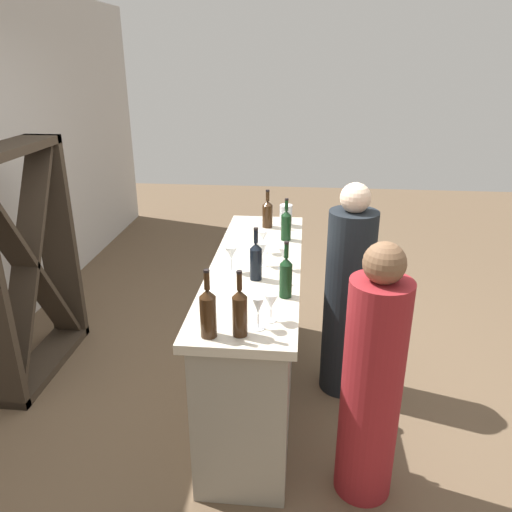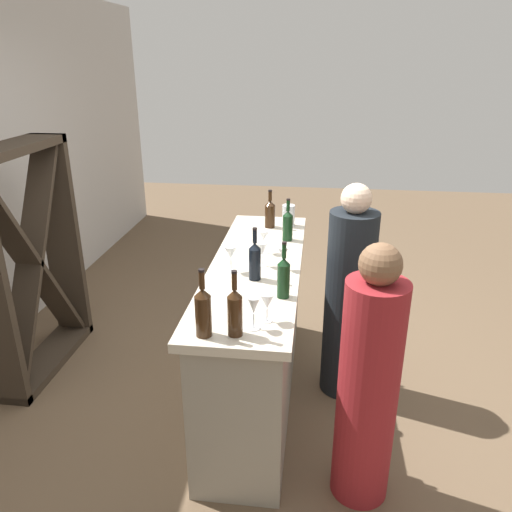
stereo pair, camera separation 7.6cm
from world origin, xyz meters
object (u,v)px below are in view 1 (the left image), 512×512
(water_pitcher, at_px, (286,215))
(person_center_guest, at_px, (372,385))
(wine_bottle_rightmost_dark_green, at_px, (286,224))
(wine_glass_near_left, at_px, (283,254))
(wine_bottle_second_left_amber_brown, at_px, (240,311))
(wine_glass_near_right, at_px, (258,307))
(wine_glass_near_center, at_px, (271,302))
(person_left_guest, at_px, (348,300))
(wine_bottle_leftmost_amber_brown, at_px, (208,311))
(wine_bottle_second_right_near_black, at_px, (256,260))
(wine_glass_far_left, at_px, (262,250))
(wine_rack, at_px, (26,265))
(wine_bottle_far_right_amber_brown, at_px, (267,213))
(wine_glass_far_right, at_px, (231,253))
(wine_bottle_center_dark_green, at_px, (286,276))
(wine_glass_far_center, at_px, (263,237))

(water_pitcher, xyz_separation_m, person_center_guest, (-1.54, -0.51, -0.40))
(wine_bottle_rightmost_dark_green, bearing_deg, wine_glass_near_left, -179.40)
(wine_bottle_second_left_amber_brown, height_order, wine_glass_near_right, wine_bottle_second_left_amber_brown)
(wine_bottle_second_left_amber_brown, height_order, wine_bottle_rightmost_dark_green, wine_bottle_second_left_amber_brown)
(wine_glass_near_left, height_order, person_center_guest, person_center_guest)
(water_pitcher, relative_size, person_center_guest, 0.11)
(wine_glass_near_center, height_order, person_left_guest, person_left_guest)
(wine_glass_near_right, bearing_deg, wine_bottle_second_left_amber_brown, 131.12)
(wine_bottle_leftmost_amber_brown, xyz_separation_m, person_center_guest, (0.13, -0.79, -0.45))
(wine_bottle_second_right_near_black, xyz_separation_m, wine_glass_far_left, (0.21, -0.02, -0.02))
(wine_glass_near_right, relative_size, water_pitcher, 1.01)
(wine_bottle_second_left_amber_brown, xyz_separation_m, water_pitcher, (1.65, -0.14, -0.04))
(wine_glass_near_left, height_order, wine_glass_near_right, wine_glass_near_right)
(wine_rack, height_order, person_left_guest, wine_rack)
(wine_bottle_rightmost_dark_green, relative_size, wine_glass_far_left, 2.00)
(wine_glass_near_right, relative_size, person_left_guest, 0.11)
(wine_bottle_leftmost_amber_brown, relative_size, wine_glass_near_center, 2.23)
(wine_bottle_second_left_amber_brown, relative_size, wine_bottle_rightmost_dark_green, 1.08)
(water_pitcher, bearing_deg, wine_bottle_second_right_near_black, 172.58)
(wine_bottle_rightmost_dark_green, distance_m, wine_bottle_far_right_amber_brown, 0.31)
(wine_glass_far_left, xyz_separation_m, person_center_guest, (-0.73, -0.62, -0.42))
(wine_rack, distance_m, wine_glass_far_right, 1.57)
(wine_glass_near_center, bearing_deg, wine_bottle_rightmost_dark_green, -1.18)
(wine_bottle_rightmost_dark_green, xyz_separation_m, wine_glass_near_center, (-1.18, 0.02, -0.01))
(wine_glass_far_left, bearing_deg, wine_rack, 83.31)
(wine_rack, relative_size, wine_glass_near_center, 11.06)
(wine_glass_far_left, bearing_deg, water_pitcher, -7.95)
(wine_glass_near_left, height_order, wine_glass_far_right, wine_glass_far_right)
(wine_glass_near_right, bearing_deg, wine_glass_near_center, -36.03)
(wine_bottle_second_left_amber_brown, relative_size, wine_glass_far_left, 2.16)
(wine_glass_near_center, distance_m, water_pitcher, 1.50)
(wine_bottle_center_dark_green, height_order, wine_bottle_second_right_near_black, wine_bottle_center_dark_green)
(wine_bottle_second_right_near_black, distance_m, wine_glass_near_left, 0.23)
(wine_glass_near_left, distance_m, wine_glass_far_right, 0.32)
(wine_glass_near_right, bearing_deg, wine_rack, 60.82)
(wine_glass_near_left, height_order, wine_glass_near_center, wine_glass_near_center)
(wine_glass_near_center, distance_m, wine_glass_far_right, 0.65)
(wine_glass_near_center, distance_m, person_center_guest, 0.67)
(wine_glass_near_left, xyz_separation_m, wine_glass_far_right, (-0.07, 0.31, 0.02))
(wine_bottle_rightmost_dark_green, height_order, wine_glass_far_right, wine_bottle_rightmost_dark_green)
(water_pitcher, bearing_deg, wine_bottle_center_dark_green, -177.66)
(wine_bottle_leftmost_amber_brown, height_order, wine_glass_near_left, wine_bottle_leftmost_amber_brown)
(wine_glass_near_left, bearing_deg, wine_bottle_rightmost_dark_green, 0.60)
(wine_bottle_center_dark_green, distance_m, wine_bottle_second_right_near_black, 0.28)
(wine_bottle_leftmost_amber_brown, relative_size, wine_glass_near_right, 2.03)
(wine_glass_far_left, relative_size, wine_glass_far_right, 0.92)
(wine_bottle_rightmost_dark_green, relative_size, wine_bottle_far_right_amber_brown, 1.04)
(wine_bottle_second_right_near_black, relative_size, person_left_guest, 0.21)
(wine_bottle_second_left_amber_brown, bearing_deg, wine_glass_far_center, -0.97)
(wine_bottle_second_left_amber_brown, bearing_deg, person_left_guest, -30.39)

